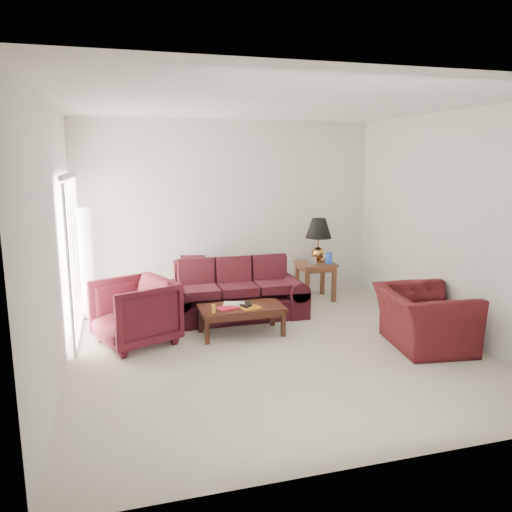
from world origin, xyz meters
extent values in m
plane|color=beige|center=(0.00, 0.00, 0.00)|extent=(5.00, 5.00, 0.00)
cube|color=silver|center=(-2.42, 1.30, 1.08)|extent=(0.10, 2.00, 2.16)
cube|color=black|center=(-0.69, 2.11, 0.67)|extent=(0.42, 0.27, 0.40)
cube|color=#B5B4B8|center=(1.26, 1.84, 0.71)|extent=(0.14, 0.07, 0.13)
cylinder|color=#1C42BA|center=(1.56, 1.87, 0.73)|extent=(0.14, 0.14, 0.18)
cube|color=silver|center=(1.25, 2.23, 0.72)|extent=(0.15, 0.18, 0.05)
imported|color=#3D0E17|center=(-1.67, 0.71, 0.43)|extent=(1.22, 1.20, 0.85)
imported|color=#3B0D10|center=(1.88, -0.40, 0.37)|extent=(1.15, 1.27, 0.75)
cube|color=#B31129|center=(-0.46, 0.62, 0.41)|extent=(0.31, 0.27, 0.02)
cube|color=white|center=(-0.34, 0.78, 0.41)|extent=(0.34, 0.29, 0.02)
cube|color=#BC7316|center=(-0.16, 0.55, 0.41)|extent=(0.28, 0.23, 0.01)
cube|color=black|center=(-0.24, 0.59, 0.43)|extent=(0.10, 0.16, 0.02)
cube|color=black|center=(-0.16, 0.66, 0.43)|extent=(0.07, 0.19, 0.02)
cylinder|color=gold|center=(-0.68, 0.48, 0.45)|extent=(0.08, 0.08, 0.11)
camera|label=1|loc=(-1.86, -5.66, 2.38)|focal=35.00mm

